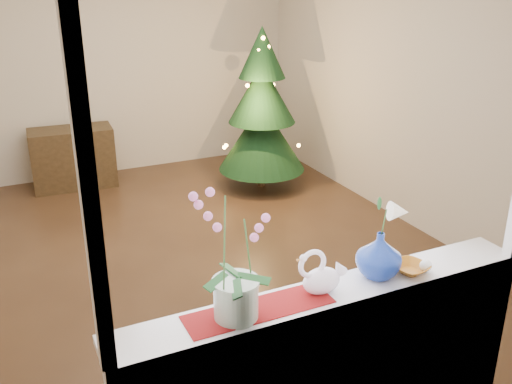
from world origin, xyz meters
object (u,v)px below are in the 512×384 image
(swan, at_px, (322,271))
(blue_vase, at_px, (379,252))
(orchid_pot, at_px, (235,255))
(paperweight, at_px, (426,266))
(side_table, at_px, (73,158))
(amber_dish, at_px, (410,269))
(xmas_tree, at_px, (262,109))

(swan, bearing_deg, blue_vase, -10.73)
(orchid_pot, bearing_deg, swan, 2.75)
(paperweight, bearing_deg, orchid_pot, 178.00)
(orchid_pot, bearing_deg, side_table, 90.82)
(blue_vase, bearing_deg, side_table, 100.70)
(paperweight, distance_m, amber_dish, 0.08)
(blue_vase, distance_m, side_table, 4.65)
(paperweight, bearing_deg, xmas_tree, 76.81)
(side_table, bearing_deg, xmas_tree, -21.16)
(blue_vase, bearing_deg, swan, -178.71)
(paperweight, distance_m, xmas_tree, 3.76)
(orchid_pot, height_order, swan, orchid_pot)
(orchid_pot, xyz_separation_m, side_table, (-0.06, 4.54, -0.89))
(paperweight, bearing_deg, blue_vase, 165.36)
(orchid_pot, bearing_deg, paperweight, -2.00)
(amber_dish, height_order, side_table, amber_dish)
(swan, distance_m, side_table, 4.60)
(orchid_pot, height_order, blue_vase, orchid_pot)
(orchid_pot, bearing_deg, blue_vase, 2.13)
(orchid_pot, distance_m, xmas_tree, 4.10)
(swan, xyz_separation_m, xmas_tree, (1.44, 3.60, -0.13))
(xmas_tree, bearing_deg, amber_dish, -104.41)
(xmas_tree, bearing_deg, paperweight, -103.19)
(side_table, bearing_deg, amber_dish, -73.38)
(paperweight, bearing_deg, side_table, 103.54)
(blue_vase, distance_m, paperweight, 0.28)
(orchid_pot, distance_m, paperweight, 1.08)
(swan, relative_size, paperweight, 4.13)
(orchid_pot, height_order, xmas_tree, xmas_tree)
(orchid_pot, relative_size, side_table, 0.69)
(blue_vase, bearing_deg, xmas_tree, 72.87)
(amber_dish, distance_m, xmas_tree, 3.75)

